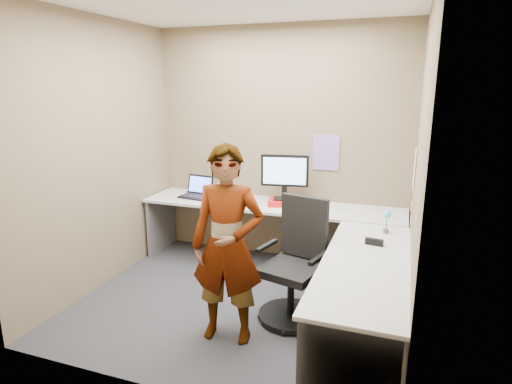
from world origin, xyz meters
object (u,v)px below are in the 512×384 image
at_px(desk, 295,237).
at_px(monitor, 285,173).
at_px(person, 228,245).
at_px(office_chair, 295,272).

height_order(desk, monitor, monitor).
bearing_deg(person, monitor, 81.53).
bearing_deg(desk, monitor, 114.79).
xyz_separation_m(office_chair, person, (-0.43, -0.48, 0.37)).
bearing_deg(desk, person, -108.58).
bearing_deg(desk, office_chair, -74.94).
bearing_deg(office_chair, desk, 119.64).
height_order(monitor, person, person).
bearing_deg(monitor, person, -100.57).
xyz_separation_m(desk, monitor, (-0.28, 0.61, 0.50)).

